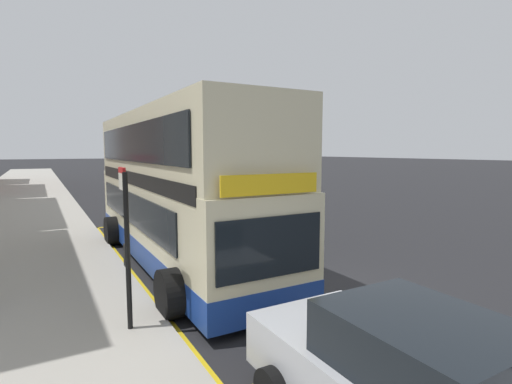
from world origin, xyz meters
name	(u,v)px	position (x,y,z in m)	size (l,w,h in m)	color
ground_plane	(110,185)	(0.00, 32.00, 0.00)	(260.00, 260.00, 0.00)	black
pavement_near	(26,188)	(-7.00, 32.00, 0.07)	(6.00, 76.00, 0.14)	#A39E93
double_decker_bus	(175,192)	(-2.46, 4.08, 2.06)	(3.17, 10.81, 4.40)	beige
bus_bay_markings	(179,261)	(-2.43, 3.96, 0.01)	(3.15, 13.25, 0.01)	gold
bus_stop_sign	(126,236)	(-4.68, -0.07, 1.81)	(0.09, 0.51, 2.87)	black
parked_car_teal_kerbside	(163,176)	(4.75, 30.58, 0.80)	(2.09, 4.20, 1.62)	#196066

